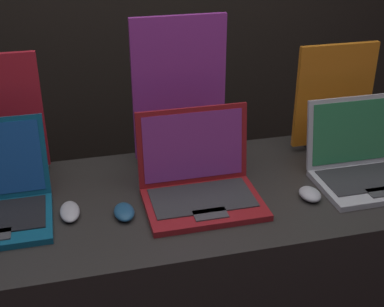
# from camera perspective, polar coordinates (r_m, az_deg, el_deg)

# --- Properties ---
(display_counter) EXTENTS (1.67, 0.69, 0.89)m
(display_counter) POSITION_cam_1_polar(r_m,az_deg,el_deg) (2.06, 0.27, -14.83)
(display_counter) COLOR #282623
(display_counter) RESTS_ON ground_plane
(mouse_front) EXTENTS (0.06, 0.12, 0.03)m
(mouse_front) POSITION_cam_1_polar(r_m,az_deg,el_deg) (1.71, -12.91, -6.05)
(mouse_front) COLOR #B2B2B7
(mouse_front) RESTS_ON display_counter
(laptop_middle) EXTENTS (0.37, 0.30, 0.28)m
(laptop_middle) POSITION_cam_1_polar(r_m,az_deg,el_deg) (1.73, 0.79, -2.90)
(laptop_middle) COLOR maroon
(laptop_middle) RESTS_ON display_counter
(mouse_middle) EXTENTS (0.06, 0.10, 0.03)m
(mouse_middle) POSITION_cam_1_polar(r_m,az_deg,el_deg) (1.68, -7.25, -6.20)
(mouse_middle) COLOR navy
(mouse_middle) RESTS_ON display_counter
(promo_stand_middle) EXTENTS (0.33, 0.07, 0.54)m
(promo_stand_middle) POSITION_cam_1_polar(r_m,az_deg,el_deg) (1.90, -1.37, 6.34)
(promo_stand_middle) COLOR black
(promo_stand_middle) RESTS_ON display_counter
(laptop_back) EXTENTS (0.35, 0.30, 0.27)m
(laptop_back) POSITION_cam_1_polar(r_m,az_deg,el_deg) (1.94, 17.81, -0.94)
(laptop_back) COLOR #B7B7BC
(laptop_back) RESTS_ON display_counter
(mouse_back) EXTENTS (0.07, 0.09, 0.03)m
(mouse_back) POSITION_cam_1_polar(r_m,az_deg,el_deg) (1.80, 12.47, -4.25)
(mouse_back) COLOR #B2B2B7
(mouse_back) RESTS_ON display_counter
(promo_stand_back) EXTENTS (0.31, 0.07, 0.41)m
(promo_stand_back) POSITION_cam_1_polar(r_m,az_deg,el_deg) (2.08, 14.85, 5.49)
(promo_stand_back) COLOR black
(promo_stand_back) RESTS_ON display_counter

